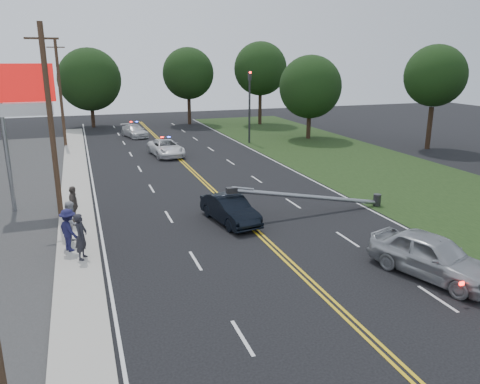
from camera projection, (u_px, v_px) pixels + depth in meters
name	position (u px, v px, depth m)	size (l,w,h in m)	color
ground	(318.00, 290.00, 17.36)	(120.00, 120.00, 0.00)	black
sidewalk	(77.00, 226.00, 23.78)	(1.80, 70.00, 0.12)	#ACA79B
grass_verge	(429.00, 189.00, 30.68)	(12.00, 80.00, 0.01)	black
centerline_yellow	(234.00, 210.00, 26.43)	(0.36, 80.00, 0.00)	gold
pylon_sign	(25.00, 102.00, 25.11)	(3.20, 0.35, 8.00)	gray
traffic_signal	(250.00, 101.00, 46.04)	(0.28, 0.41, 7.05)	#2D2D30
fallen_streetlight	(317.00, 197.00, 25.68)	(9.36, 0.44, 1.91)	#2D2D30
utility_pole_mid	(51.00, 123.00, 23.95)	(1.60, 0.28, 10.00)	#382619
utility_pole_far	(60.00, 93.00, 43.93)	(1.60, 0.28, 10.00)	#382619
tree_6	(90.00, 80.00, 56.19)	(7.46, 7.46, 9.47)	black
tree_7	(188.00, 74.00, 58.71)	(6.40, 6.40, 9.57)	black
tree_8	(260.00, 69.00, 58.63)	(6.62, 6.62, 10.26)	black
tree_9	(310.00, 87.00, 48.31)	(6.45, 6.45, 8.59)	black
tree_13	(435.00, 76.00, 42.34)	(5.54, 5.54, 9.48)	black
crashed_sedan	(230.00, 209.00, 24.27)	(1.51, 4.33, 1.43)	black
waiting_sedan	(432.00, 256.00, 18.22)	(2.03, 5.05, 1.72)	#999CA1
emergency_a	(166.00, 148.00, 40.86)	(2.32, 5.04, 1.40)	white
emergency_b	(135.00, 131.00, 50.52)	(1.82, 4.47, 1.30)	silver
bystander_a	(81.00, 236.00, 19.50)	(0.73, 0.48, 2.00)	#232229
bystander_b	(72.00, 222.00, 21.28)	(0.95, 0.74, 1.96)	#ADACB1
bystander_c	(69.00, 230.00, 20.35)	(1.23, 0.71, 1.91)	#1C1B45
bystander_d	(74.00, 206.00, 23.52)	(1.18, 0.49, 2.01)	#564C45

